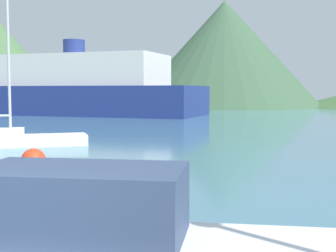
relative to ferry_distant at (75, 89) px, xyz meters
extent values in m
cube|color=#334260|center=(13.42, -41.75, -1.48)|extent=(2.49, 1.46, 0.84)
cylinder|color=#BCBCC1|center=(5.78, -27.28, 2.92)|extent=(0.12, 0.12, 10.20)
cube|color=navy|center=(0.00, 0.00, -1.21)|extent=(27.71, 14.52, 2.90)
cube|color=silver|center=(0.00, 0.00, 1.81)|extent=(19.69, 11.46, 3.13)
cylinder|color=navy|center=(0.00, 0.00, 4.17)|extent=(2.22, 2.22, 1.60)
cylinder|color=red|center=(10.34, -35.72, -2.46)|extent=(0.90, 0.90, 0.40)
sphere|color=red|center=(10.34, -35.72, -1.94)|extent=(0.63, 0.63, 0.63)
cone|color=#38563D|center=(15.45, 25.17, 5.33)|extent=(28.99, 28.99, 15.98)
camera|label=1|loc=(15.06, -46.98, -0.16)|focal=50.00mm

